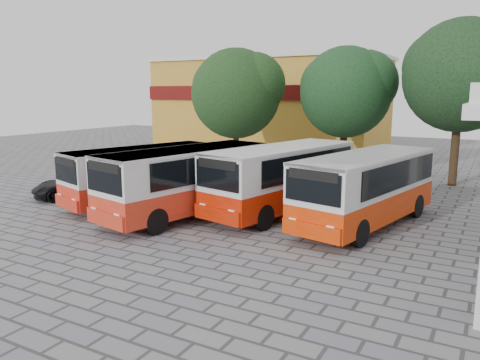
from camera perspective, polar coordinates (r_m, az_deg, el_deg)
The scene contains 10 objects.
ground at distance 16.60m, azimuth -0.43°, elevation -7.70°, with size 90.00×90.00×0.00m, color slate.
shophouse_block at distance 43.92m, azimuth 3.79°, elevation 9.21°, with size 20.40×10.40×8.30m.
bus_far_left at distance 22.55m, azimuth -11.79°, elevation 1.03°, with size 4.32×7.89×2.68m.
bus_centre_left at distance 19.92m, azimuth -6.42°, elevation 0.32°, with size 4.13×8.45×2.90m.
bus_centre_right at distance 20.45m, azimuth 5.14°, elevation 0.63°, with size 4.17×8.50×2.92m.
bus_far_right at distance 19.01m, azimuth 15.19°, elevation -0.57°, with size 4.01×8.31×2.86m.
tree_left at distance 32.66m, azimuth -0.35°, elevation 10.84°, with size 6.47×6.16×8.23m.
tree_middle at distance 30.89m, azimuth 12.90°, elevation 10.73°, with size 6.06×5.77×8.12m.
tree_right at distance 28.98m, azimuth 25.54°, elevation 11.81°, with size 6.53×6.22×9.24m.
parked_car at distance 25.00m, azimuth -19.04°, elevation -0.57°, with size 2.06×4.46×1.24m, color black.
Camera 1 is at (7.75, -13.72, 5.22)m, focal length 35.00 mm.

